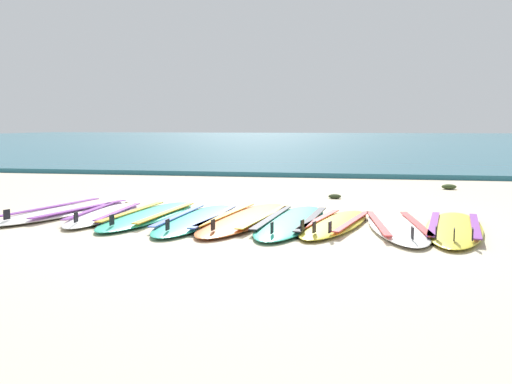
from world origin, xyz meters
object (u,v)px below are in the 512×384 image
surfboard_2 (149,215)px  surfboard_6 (335,223)px  surfboard_0 (67,211)px  surfboard_4 (245,218)px  surfboard_8 (454,228)px  surfboard_5 (292,221)px  surfboard_7 (397,226)px  surfboard_1 (104,214)px  surfboard_3 (196,219)px

surfboard_2 → surfboard_6: same height
surfboard_0 → surfboard_6: (3.34, -0.36, 0.00)m
surfboard_0 → surfboard_4: bearing=-4.7°
surfboard_4 → surfboard_8: (2.26, -0.22, 0.00)m
surfboard_4 → surfboard_5: (0.54, -0.09, 0.00)m
surfboard_4 → surfboard_7: size_ratio=1.16×
surfboard_0 → surfboard_5: bearing=-5.7°
surfboard_0 → surfboard_5: (2.85, -0.29, 0.00)m
surfboard_1 → surfboard_2: size_ratio=0.85×
surfboard_6 → surfboard_0: bearing=173.9°
surfboard_2 → surfboard_8: (3.43, -0.25, 0.00)m
surfboard_2 → surfboard_7: bearing=-5.3°
surfboard_0 → surfboard_2: size_ratio=1.07×
surfboard_1 → surfboard_8: same height
surfboard_1 → surfboard_6: (2.76, -0.16, 0.00)m
surfboard_2 → surfboard_3: 0.66m
surfboard_4 → surfboard_7: 1.69m
surfboard_3 → surfboard_2: bearing=163.6°
surfboard_3 → surfboard_4: size_ratio=0.90×
surfboard_3 → surfboard_6: bearing=-0.4°
surfboard_1 → surfboard_3: 1.20m
surfboard_4 → surfboard_5: 0.55m
surfboard_4 → surfboard_8: 2.27m
surfboard_1 → surfboard_6: size_ratio=0.97×
surfboard_0 → surfboard_1: bearing=-18.9°
surfboard_5 → surfboard_8: same height
surfboard_5 → surfboard_8: bearing=-4.1°
surfboard_0 → surfboard_8: bearing=-5.1°
surfboard_5 → surfboard_7: size_ratio=1.11×
surfboard_6 → surfboard_3: bearing=179.6°
surfboard_4 → surfboard_7: same height
surfboard_7 → surfboard_8: size_ratio=0.97×
surfboard_0 → surfboard_8: 4.59m
surfboard_3 → surfboard_4: 0.56m
surfboard_2 → surfboard_7: same height
surfboard_1 → surfboard_8: 3.99m
surfboard_6 → surfboard_1: bearing=176.7°
surfboard_6 → surfboard_8: bearing=-2.4°
surfboard_1 → surfboard_7: size_ratio=0.91×
surfboard_2 → surfboard_7: size_ratio=1.07×
surfboard_4 → surfboard_6: (1.03, -0.17, 0.00)m
surfboard_6 → surfboard_8: size_ratio=0.90×
surfboard_5 → surfboard_7: 1.14m
surfboard_3 → surfboard_5: size_ratio=0.94×
surfboard_1 → surfboard_3: bearing=-6.9°
surfboard_7 → surfboard_3: bearing=178.0°
surfboard_4 → surfboard_3: bearing=-163.8°
surfboard_6 → surfboard_7: size_ratio=0.93×
surfboard_0 → surfboard_3: 1.81m
surfboard_3 → surfboard_7: same height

